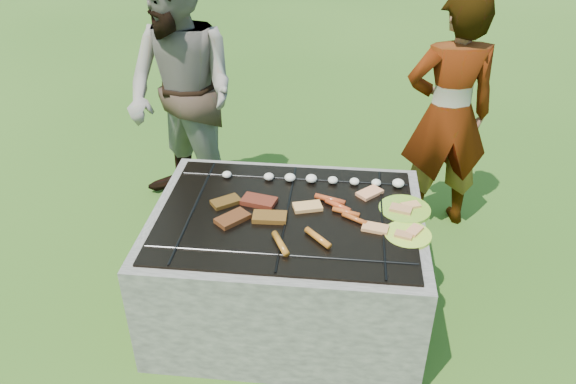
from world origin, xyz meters
name	(u,v)px	position (x,y,z in m)	size (l,w,h in m)	color
lawn	(287,308)	(0.00, 0.00, 0.00)	(60.00, 60.00, 0.00)	#234A12
fire_pit	(287,267)	(0.00, 0.00, 0.28)	(1.30, 1.00, 0.62)	#9E968C
mushrooms	(323,179)	(0.15, 0.30, 0.63)	(0.94, 0.06, 0.04)	beige
pork_slabs	(249,210)	(-0.18, -0.01, 0.62)	(0.39, 0.31, 0.02)	brown
sausages	(323,221)	(0.18, -0.06, 0.63)	(0.43, 0.50, 0.03)	#C55620
bread_on_grate	(346,207)	(0.28, 0.07, 0.62)	(0.46, 0.42, 0.02)	tan
plate_far	(405,209)	(0.56, 0.10, 0.61)	(0.25, 0.25, 0.03)	#B7CA30
plate_near	(408,234)	(0.56, -0.11, 0.61)	(0.26, 0.26, 0.03)	#EBFB3C
cook	(448,115)	(0.86, 0.95, 0.74)	(0.54, 0.35, 1.47)	#A29887
bystander	(182,96)	(-0.74, 0.92, 0.80)	(0.78, 0.61, 1.61)	gray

